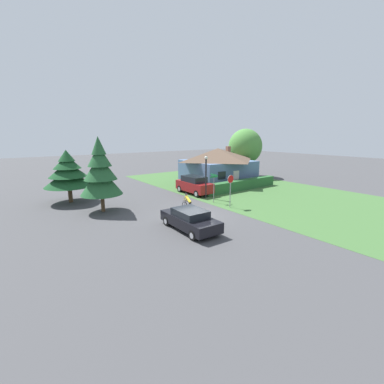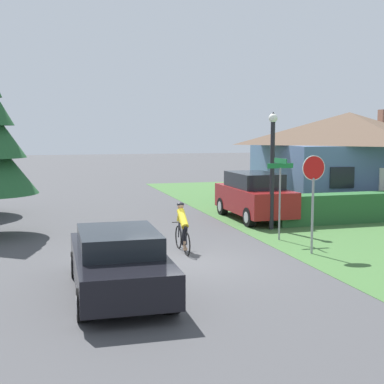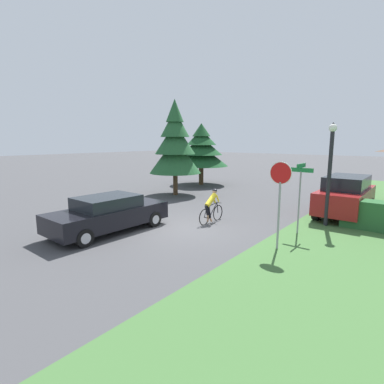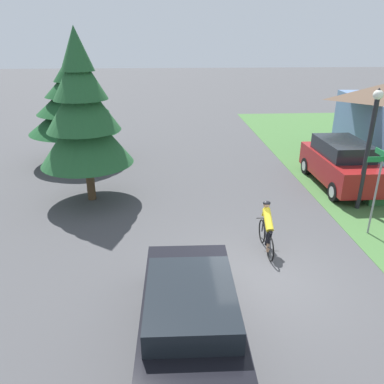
% 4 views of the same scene
% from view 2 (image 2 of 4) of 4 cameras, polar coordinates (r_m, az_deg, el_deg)
% --- Properties ---
extents(ground_plane, '(140.00, 140.00, 0.00)m').
position_cam_2_polar(ground_plane, '(14.49, -1.37, -7.73)').
color(ground_plane, '#424244').
extents(cottage_house, '(8.99, 8.43, 4.67)m').
position_cam_2_polar(cottage_house, '(27.63, 16.32, 3.68)').
color(cottage_house, slate).
rests_on(cottage_house, ground).
extents(sedan_left_lane, '(2.05, 4.71, 1.42)m').
position_cam_2_polar(sedan_left_lane, '(11.94, -7.85, -7.36)').
color(sedan_left_lane, black).
rests_on(sedan_left_lane, ground).
extents(cyclist, '(0.44, 1.72, 1.47)m').
position_cam_2_polar(cyclist, '(15.83, -1.01, -3.91)').
color(cyclist, black).
rests_on(cyclist, ground).
extents(parked_suv_right, '(1.93, 4.51, 1.91)m').
position_cam_2_polar(parked_suv_right, '(21.71, 6.64, -0.42)').
color(parked_suv_right, maroon).
rests_on(parked_suv_right, ground).
extents(stop_sign, '(0.72, 0.07, 2.87)m').
position_cam_2_polar(stop_sign, '(15.76, 12.81, 0.77)').
color(stop_sign, gray).
rests_on(stop_sign, ground).
extents(street_lamp, '(0.32, 0.32, 4.25)m').
position_cam_2_polar(street_lamp, '(19.44, 8.57, 3.37)').
color(street_lamp, black).
rests_on(street_lamp, ground).
extents(street_name_sign, '(0.90, 0.90, 2.69)m').
position_cam_2_polar(street_name_sign, '(17.60, 9.37, 0.87)').
color(street_name_sign, gray).
rests_on(street_name_sign, ground).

